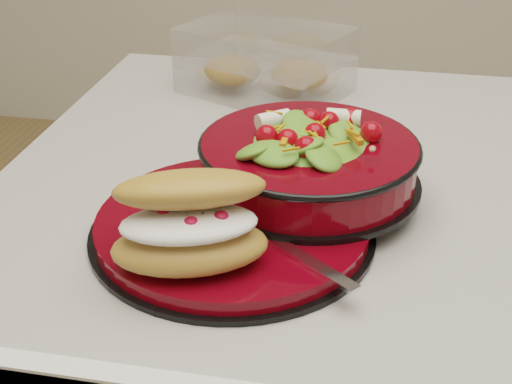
% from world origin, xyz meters
% --- Properties ---
extents(dinner_plate, '(0.28, 0.28, 0.02)m').
position_xyz_m(dinner_plate, '(-0.32, -0.15, 0.91)').
color(dinner_plate, black).
rests_on(dinner_plate, island_counter).
extents(salad_bowl, '(0.24, 0.24, 0.10)m').
position_xyz_m(salad_bowl, '(-0.26, -0.07, 0.96)').
color(salad_bowl, black).
rests_on(salad_bowl, dinner_plate).
extents(croissant, '(0.15, 0.13, 0.08)m').
position_xyz_m(croissant, '(-0.34, -0.23, 0.96)').
color(croissant, '#C18B3B').
rests_on(croissant, dinner_plate).
extents(fork, '(0.15, 0.12, 0.00)m').
position_xyz_m(fork, '(-0.27, -0.19, 0.92)').
color(fork, silver).
rests_on(fork, dinner_plate).
extents(pastry_box, '(0.26, 0.23, 0.09)m').
position_xyz_m(pastry_box, '(-0.36, 0.24, 0.95)').
color(pastry_box, white).
rests_on(pastry_box, island_counter).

